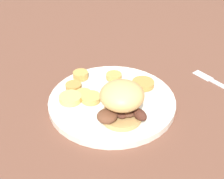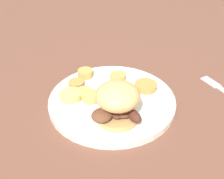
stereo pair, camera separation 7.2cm
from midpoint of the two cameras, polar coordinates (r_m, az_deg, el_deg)
The scene contains 11 objects.
ground_plane at distance 0.74m, azimuth -2.76°, elevation -2.82°, with size 4.00×4.00×0.00m, color brown.
dinner_plate at distance 0.74m, azimuth -2.79°, elevation -2.20°, with size 0.30×0.30×0.02m.
sandwich at distance 0.65m, azimuth -1.39°, elevation -2.28°, with size 0.11×0.11×0.09m.
potato_round_0 at distance 0.73m, azimuth -10.43°, elevation -1.66°, with size 0.05×0.05×0.01m, color #DBB766.
potato_round_1 at distance 0.74m, azimuth -8.00°, elevation -0.89°, with size 0.04×0.04×0.01m, color tan.
potato_round_2 at distance 0.77m, azimuth 3.07°, elevation 0.99°, with size 0.06×0.06×0.01m, color #BC8942.
potato_round_3 at distance 0.78m, azimuth -9.71°, elevation 0.56°, with size 0.04×0.04×0.01m, color #BC8942.
potato_round_4 at distance 0.80m, azimuth -2.23°, elevation 2.37°, with size 0.04×0.04×0.01m, color tan.
potato_round_5 at distance 0.81m, azimuth -8.30°, elevation 2.57°, with size 0.04×0.04×0.02m, color tan.
potato_round_6 at distance 0.73m, azimuth -6.71°, elevation -1.64°, with size 0.05×0.05×0.01m, color tan.
fork at distance 0.84m, azimuth 16.88°, elevation 0.81°, with size 0.06×0.17×0.00m.
Camera 1 is at (-0.47, -0.35, 0.46)m, focal length 50.00 mm.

